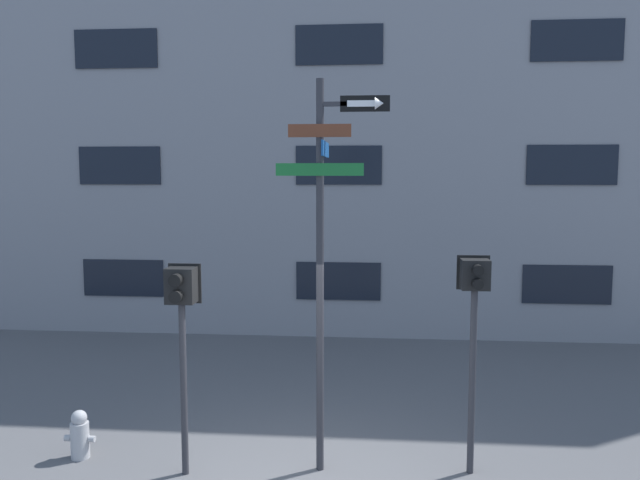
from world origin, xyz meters
name	(u,v)px	position (x,y,z in m)	size (l,w,h in m)	color
building_facade	(340,48)	(0.00, 7.09, 6.23)	(24.00, 0.63, 12.45)	gray
street_sign_pole	(325,242)	(0.20, 0.63, 2.76)	(1.29, 0.87, 4.62)	#2D2D33
pedestrian_signal_left	(182,310)	(-1.44, 0.38, 1.98)	(0.39, 0.40, 2.50)	#2D2D33
pedestrian_signal_right	(474,305)	(1.93, 0.71, 2.03)	(0.38, 0.40, 2.59)	#2D2D33
fire_hydrant	(80,435)	(-2.88, 0.68, 0.29)	(0.39, 0.23, 0.61)	#A5A5A8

